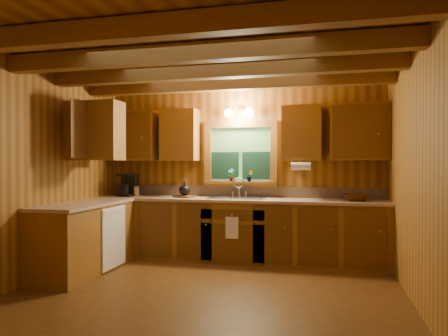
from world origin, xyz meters
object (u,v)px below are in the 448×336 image
cutting_board (184,196)px  wicker_basket (356,197)px  sink (237,201)px  coffee_maker (127,185)px

cutting_board → wicker_basket: (2.45, 0.00, 0.03)m
sink → cutting_board: size_ratio=2.80×
coffee_maker → wicker_basket: (3.39, 0.01, -0.13)m
cutting_board → wicker_basket: bearing=20.3°
sink → coffee_maker: size_ratio=2.32×
wicker_basket → sink: bearing=179.4°
coffee_maker → wicker_basket: coffee_maker is taller
cutting_board → sink: bearing=21.6°
sink → coffee_maker: coffee_maker is taller
cutting_board → wicker_basket: size_ratio=0.78×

